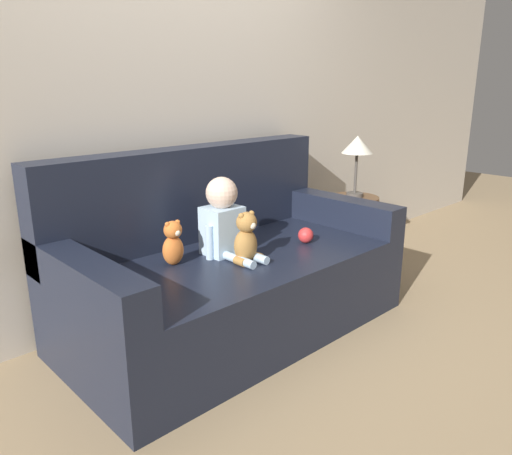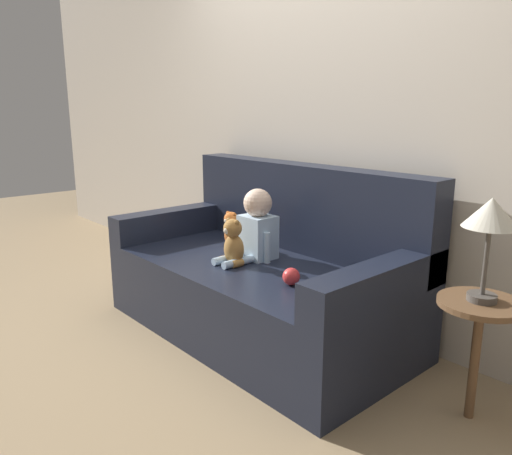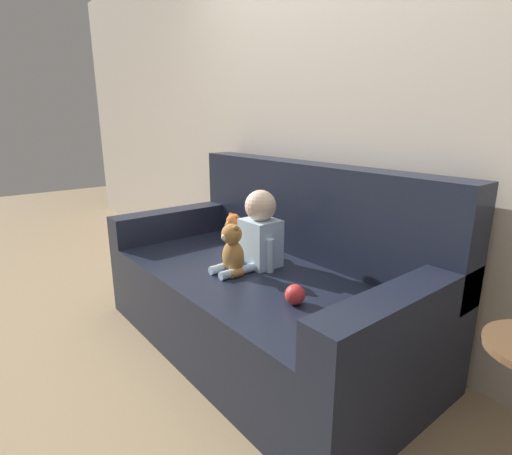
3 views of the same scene
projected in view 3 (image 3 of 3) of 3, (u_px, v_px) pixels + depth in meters
ground_plane at (258, 343)px, 2.26m from camera, size 12.00×12.00×0.00m
wall_back at (335, 106)px, 2.26m from camera, size 8.00×0.05×2.60m
couch at (268, 287)px, 2.22m from camera, size 1.87×0.95×0.99m
person_baby at (259, 232)px, 2.15m from camera, size 0.26×0.38×0.42m
teddy_bear_brown at (232, 250)px, 2.06m from camera, size 0.16×0.12×0.27m
plush_toy_side at (234, 232)px, 2.42m from camera, size 0.11×0.11×0.23m
toy_ball at (295, 295)px, 1.73m from camera, size 0.09×0.09×0.09m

